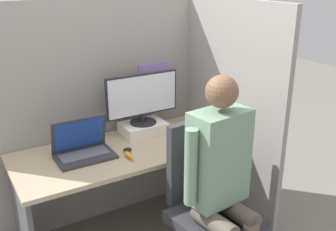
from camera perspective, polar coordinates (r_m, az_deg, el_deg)
name	(u,v)px	position (r m, az deg, el deg)	size (l,w,h in m)	color
cubicle_panel_back	(103,114)	(3.00, -9.38, 0.19)	(2.01, 0.05, 1.70)	gray
cubicle_panel_right	(220,113)	(3.02, 7.54, 0.38)	(0.04, 1.31, 1.70)	gray
desk	(125,170)	(2.82, -6.27, -7.91)	(1.51, 0.67, 0.71)	tan
paper_box	(143,128)	(2.97, -3.61, -1.82)	(0.33, 0.23, 0.08)	white
monitor	(142,97)	(2.89, -3.74, 2.64)	(0.57, 0.20, 0.38)	#232328
laptop	(83,149)	(2.66, -12.18, -4.83)	(0.37, 0.25, 0.26)	#2D2D33
mouse	(128,150)	(2.69, -5.84, -4.95)	(0.06, 0.04, 0.03)	black
stapler	(207,131)	(2.97, 5.67, -2.30)	(0.04, 0.16, 0.04)	#A31919
carrot_toy	(131,157)	(2.58, -5.46, -6.02)	(0.04, 0.14, 0.04)	orange
office_chair	(207,201)	(2.50, 5.75, -12.20)	(0.53, 0.57, 1.02)	#2D2D33
person	(222,175)	(2.26, 7.90, -8.56)	(0.48, 0.42, 1.36)	brown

